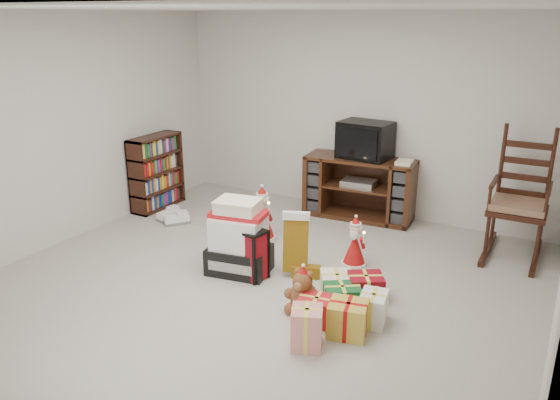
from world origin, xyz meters
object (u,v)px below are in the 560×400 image
object	(u,v)px
tv_stand	(359,188)
bookshelf	(157,173)
red_suitcase	(247,252)
mrs_claus_figurine	(262,219)
gift_pile	(239,242)
rocking_chair	(518,211)
gift_cluster	(344,303)
santa_figurine	(355,247)
teddy_bear	(304,293)
sneaker_pair	(173,217)
crt_television	(365,140)

from	to	relation	value
tv_stand	bookshelf	distance (m)	2.65
red_suitcase	mrs_claus_figurine	bearing A→B (deg)	122.76
gift_pile	red_suitcase	world-z (taller)	gift_pile
bookshelf	rocking_chair	bearing A→B (deg)	9.43
gift_cluster	bookshelf	bearing A→B (deg)	157.06
red_suitcase	santa_figurine	distance (m)	1.12
gift_pile	santa_figurine	world-z (taller)	gift_pile
teddy_bear	gift_cluster	xyz separation A→B (m)	(0.35, 0.08, -0.04)
red_suitcase	bookshelf	bearing A→B (deg)	162.85
rocking_chair	red_suitcase	bearing A→B (deg)	-140.61
teddy_bear	gift_cluster	bearing A→B (deg)	12.24
sneaker_pair	teddy_bear	bearing A→B (deg)	-3.13
tv_stand	gift_cluster	world-z (taller)	tv_stand
gift_cluster	crt_television	distance (m)	2.63
crt_television	red_suitcase	bearing A→B (deg)	-94.88
tv_stand	rocking_chair	world-z (taller)	rocking_chair
teddy_bear	santa_figurine	distance (m)	1.07
red_suitcase	sneaker_pair	distance (m)	1.81
tv_stand	crt_television	distance (m)	0.61
tv_stand	gift_pile	world-z (taller)	tv_stand
crt_television	mrs_claus_figurine	bearing A→B (deg)	-114.83
gift_cluster	tv_stand	bearing A→B (deg)	108.92
sneaker_pair	gift_cluster	world-z (taller)	gift_cluster
gift_pile	red_suitcase	distance (m)	0.15
bookshelf	crt_television	xyz separation A→B (m)	(2.51, 0.98, 0.53)
bookshelf	santa_figurine	size ratio (longest dim) A/B	1.80
crt_television	tv_stand	bearing A→B (deg)	-140.65
bookshelf	gift_cluster	xyz separation A→B (m)	(3.27, -1.39, -0.33)
red_suitcase	crt_television	bearing A→B (deg)	91.06
tv_stand	gift_pile	xyz separation A→B (m)	(-0.45, -2.05, -0.06)
tv_stand	santa_figurine	world-z (taller)	tv_stand
gift_pile	teddy_bear	xyz separation A→B (m)	(0.91, -0.37, -0.16)
red_suitcase	mrs_claus_figurine	world-z (taller)	mrs_claus_figurine
teddy_bear	santa_figurine	xyz separation A→B (m)	(0.04, 1.07, 0.04)
tv_stand	gift_cluster	xyz separation A→B (m)	(0.80, -2.34, -0.25)
tv_stand	rocking_chair	distance (m)	1.89
mrs_claus_figurine	teddy_bear	bearing A→B (deg)	-46.35
teddy_bear	sneaker_pair	size ratio (longest dim) A/B	0.87
rocking_chair	crt_television	xyz separation A→B (m)	(-1.84, 0.26, 0.51)
red_suitcase	santa_figurine	xyz separation A→B (m)	(0.83, 0.75, -0.05)
gift_cluster	teddy_bear	bearing A→B (deg)	-167.76
rocking_chair	santa_figurine	size ratio (longest dim) A/B	2.64
mrs_claus_figurine	sneaker_pair	distance (m)	1.28
rocking_chair	gift_pile	distance (m)	2.96
teddy_bear	gift_cluster	distance (m)	0.36
crt_television	sneaker_pair	bearing A→B (deg)	-141.36
crt_television	bookshelf	bearing A→B (deg)	-153.62
mrs_claus_figurine	red_suitcase	bearing A→B (deg)	-68.23
red_suitcase	crt_television	size ratio (longest dim) A/B	0.91
gift_pile	gift_cluster	xyz separation A→B (m)	(1.26, -0.29, -0.19)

